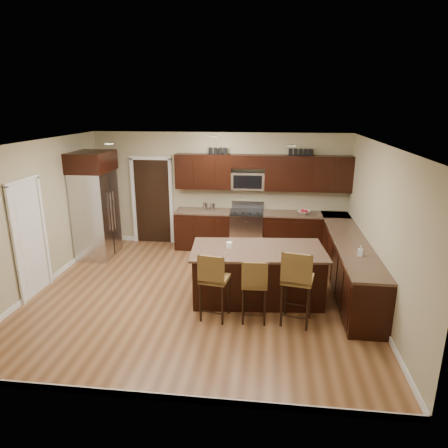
# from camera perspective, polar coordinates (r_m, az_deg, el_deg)

# --- Properties ---
(floor) EXTENTS (6.00, 6.00, 0.00)m
(floor) POSITION_cam_1_polar(r_m,az_deg,el_deg) (7.38, -3.39, -9.95)
(floor) COLOR brown
(floor) RESTS_ON ground
(ceiling) EXTENTS (6.00, 6.00, 0.00)m
(ceiling) POSITION_cam_1_polar(r_m,az_deg,el_deg) (6.62, -3.79, 11.42)
(ceiling) COLOR silver
(ceiling) RESTS_ON wall_back
(wall_back) EXTENTS (6.00, 0.00, 6.00)m
(wall_back) POSITION_cam_1_polar(r_m,az_deg,el_deg) (9.52, -0.64, 4.85)
(wall_back) COLOR tan
(wall_back) RESTS_ON floor
(wall_left) EXTENTS (0.00, 5.50, 5.50)m
(wall_left) POSITION_cam_1_polar(r_m,az_deg,el_deg) (7.97, -25.32, 0.86)
(wall_left) COLOR tan
(wall_left) RESTS_ON floor
(wall_right) EXTENTS (0.00, 5.50, 5.50)m
(wall_right) POSITION_cam_1_polar(r_m,az_deg,el_deg) (7.01, 21.34, -0.68)
(wall_right) COLOR tan
(wall_right) RESTS_ON floor
(base_cabinets) EXTENTS (4.02, 3.96, 0.92)m
(base_cabinets) POSITION_cam_1_polar(r_m,az_deg,el_deg) (8.45, 11.13, -3.28)
(base_cabinets) COLOR black
(base_cabinets) RESTS_ON floor
(upper_cabinets) EXTENTS (4.00, 0.33, 0.80)m
(upper_cabinets) POSITION_cam_1_polar(r_m,az_deg,el_deg) (9.19, 5.74, 7.45)
(upper_cabinets) COLOR black
(upper_cabinets) RESTS_ON wall_back
(range) EXTENTS (0.76, 0.64, 1.11)m
(range) POSITION_cam_1_polar(r_m,az_deg,el_deg) (9.39, 3.27, -0.89)
(range) COLOR silver
(range) RESTS_ON floor
(microwave) EXTENTS (0.76, 0.31, 0.40)m
(microwave) POSITION_cam_1_polar(r_m,az_deg,el_deg) (9.26, 3.44, 6.19)
(microwave) COLOR silver
(microwave) RESTS_ON upper_cabinets
(doorway) EXTENTS (0.85, 0.03, 2.06)m
(doorway) POSITION_cam_1_polar(r_m,az_deg,el_deg) (9.92, -10.16, 3.18)
(doorway) COLOR black
(doorway) RESTS_ON floor
(pantry_door) EXTENTS (0.03, 0.80, 2.04)m
(pantry_door) POSITION_cam_1_polar(r_m,az_deg,el_deg) (7.81, -26.03, -2.07)
(pantry_door) COLOR white
(pantry_door) RESTS_ON floor
(letter_decor) EXTENTS (2.20, 0.03, 0.15)m
(letter_decor) POSITION_cam_1_polar(r_m,az_deg,el_deg) (9.13, 4.91, 10.29)
(letter_decor) COLOR black
(letter_decor) RESTS_ON upper_cabinets
(island) EXTENTS (2.39, 1.40, 0.92)m
(island) POSITION_cam_1_polar(r_m,az_deg,el_deg) (7.09, 4.80, -7.28)
(island) COLOR black
(island) RESTS_ON floor
(stool_left) EXTENTS (0.49, 0.49, 1.13)m
(stool_left) POSITION_cam_1_polar(r_m,az_deg,el_deg) (6.26, -1.52, -7.85)
(stool_left) COLOR olive
(stool_left) RESTS_ON floor
(stool_mid) EXTENTS (0.41, 0.41, 1.05)m
(stool_mid) POSITION_cam_1_polar(r_m,az_deg,el_deg) (6.23, 4.36, -8.49)
(stool_mid) COLOR olive
(stool_mid) RESTS_ON floor
(stool_right) EXTENTS (0.54, 0.54, 1.23)m
(stool_right) POSITION_cam_1_polar(r_m,az_deg,el_deg) (6.19, 10.38, -7.79)
(stool_right) COLOR olive
(stool_right) RESTS_ON floor
(refrigerator) EXTENTS (0.79, 1.02, 2.35)m
(refrigerator) POSITION_cam_1_polar(r_m,az_deg,el_deg) (9.23, -17.92, 2.70)
(refrigerator) COLOR silver
(refrigerator) RESTS_ON floor
(floor_mat) EXTENTS (0.91, 0.63, 0.01)m
(floor_mat) POSITION_cam_1_polar(r_m,az_deg,el_deg) (8.92, 5.08, -5.08)
(floor_mat) COLOR brown
(floor_mat) RESTS_ON floor
(fruit_bowl) EXTENTS (0.36, 0.36, 0.07)m
(fruit_bowl) POSITION_cam_1_polar(r_m,az_deg,el_deg) (9.27, 11.33, 1.68)
(fruit_bowl) COLOR silver
(fruit_bowl) RESTS_ON base_cabinets
(soap_bottle) EXTENTS (0.11, 0.11, 0.18)m
(soap_bottle) POSITION_cam_1_polar(r_m,az_deg,el_deg) (6.90, 18.93, -3.67)
(soap_bottle) COLOR #B2B2B2
(soap_bottle) RESTS_ON base_cabinets
(canister_tall) EXTENTS (0.12, 0.12, 0.19)m
(canister_tall) POSITION_cam_1_polar(r_m,az_deg,el_deg) (9.35, -2.73, 2.50)
(canister_tall) COLOR silver
(canister_tall) RESTS_ON base_cabinets
(canister_short) EXTENTS (0.11, 0.11, 0.18)m
(canister_short) POSITION_cam_1_polar(r_m,az_deg,el_deg) (9.32, -1.65, 2.45)
(canister_short) COLOR silver
(canister_short) RESTS_ON base_cabinets
(island_jar) EXTENTS (0.10, 0.10, 0.10)m
(island_jar) POSITION_cam_1_polar(r_m,az_deg,el_deg) (6.92, 0.77, -3.01)
(island_jar) COLOR white
(island_jar) RESTS_ON island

